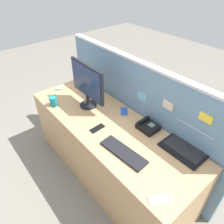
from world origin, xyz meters
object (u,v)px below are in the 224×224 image
object	(u,v)px
desktop_monitor	(87,83)
computer_mouse_left_hand	(59,88)
cell_phone_white_slab	(159,200)
coffee_mug	(54,101)
pen_cup	(83,84)
computer_mouse_right_hand	(53,97)
cell_phone_blue_case	(124,111)
laptop	(188,144)
desk_phone	(148,126)
keyboard_main	(123,152)
cell_phone_black_slab	(97,128)

from	to	relation	value
desktop_monitor	computer_mouse_left_hand	world-z (taller)	desktop_monitor
desktop_monitor	cell_phone_white_slab	world-z (taller)	desktop_monitor
coffee_mug	computer_mouse_left_hand	bearing A→B (deg)	142.16
desktop_monitor	pen_cup	distance (m)	0.46
computer_mouse_right_hand	cell_phone_blue_case	size ratio (longest dim) A/B	0.74
pen_cup	coffee_mug	distance (m)	0.48
laptop	computer_mouse_left_hand	distance (m)	1.65
laptop	coffee_mug	xyz separation A→B (m)	(-1.33, -0.58, 0.00)
cell_phone_blue_case	coffee_mug	xyz separation A→B (m)	(-0.59, -0.52, 0.05)
cell_phone_white_slab	coffee_mug	distance (m)	1.50
desktop_monitor	desk_phone	xyz separation A→B (m)	(0.69, 0.21, -0.25)
computer_mouse_left_hand	cell_phone_blue_case	world-z (taller)	computer_mouse_left_hand
computer_mouse_left_hand	coffee_mug	size ratio (longest dim) A/B	0.82
keyboard_main	cell_phone_white_slab	size ratio (longest dim) A/B	3.00
desk_phone	computer_mouse_left_hand	bearing A→B (deg)	-166.64
pen_cup	cell_phone_blue_case	distance (m)	0.71
coffee_mug	keyboard_main	bearing A→B (deg)	6.33
laptop	cell_phone_black_slab	distance (m)	0.84
computer_mouse_left_hand	cell_phone_black_slab	distance (m)	0.92
desktop_monitor	computer_mouse_right_hand	world-z (taller)	desktop_monitor
cell_phone_white_slab	coffee_mug	size ratio (longest dim) A/B	1.21
keyboard_main	computer_mouse_right_hand	xyz separation A→B (m)	(-1.17, -0.06, 0.01)
desk_phone	computer_mouse_right_hand	bearing A→B (deg)	-157.37
desktop_monitor	computer_mouse_right_hand	distance (m)	0.53
laptop	desktop_monitor	bearing A→B (deg)	-165.18
computer_mouse_right_hand	coffee_mug	size ratio (longest dim) A/B	0.82
laptop	desk_phone	size ratio (longest dim) A/B	1.98
desk_phone	computer_mouse_left_hand	size ratio (longest dim) A/B	1.88
desk_phone	computer_mouse_right_hand	size ratio (longest dim) A/B	1.88
desktop_monitor	cell_phone_white_slab	bearing A→B (deg)	-12.75
keyboard_main	computer_mouse_left_hand	bearing A→B (deg)	170.67
cell_phone_black_slab	computer_mouse_left_hand	bearing A→B (deg)	171.38
keyboard_main	cell_phone_blue_case	world-z (taller)	keyboard_main
keyboard_main	cell_phone_black_slab	size ratio (longest dim) A/B	2.90
desk_phone	cell_phone_black_slab	bearing A→B (deg)	-129.35
pen_cup	coffee_mug	world-z (taller)	pen_cup
computer_mouse_left_hand	coffee_mug	distance (m)	0.36
desk_phone	pen_cup	distance (m)	1.05
keyboard_main	cell_phone_black_slab	world-z (taller)	keyboard_main
computer_mouse_right_hand	cell_phone_blue_case	xyz separation A→B (m)	(0.73, 0.46, -0.01)
desk_phone	cell_phone_white_slab	size ratio (longest dim) A/B	1.28
laptop	computer_mouse_right_hand	xyz separation A→B (m)	(-1.48, -0.53, -0.03)
computer_mouse_right_hand	computer_mouse_left_hand	xyz separation A→B (m)	(-0.14, 0.16, 0.00)
cell_phone_black_slab	coffee_mug	distance (m)	0.65
computer_mouse_left_hand	cell_phone_white_slab	world-z (taller)	computer_mouse_left_hand
cell_phone_white_slab	cell_phone_blue_case	bearing A→B (deg)	-177.54
keyboard_main	computer_mouse_left_hand	distance (m)	1.31
computer_mouse_right_hand	computer_mouse_left_hand	world-z (taller)	same
desk_phone	cell_phone_black_slab	world-z (taller)	desk_phone
laptop	pen_cup	world-z (taller)	laptop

